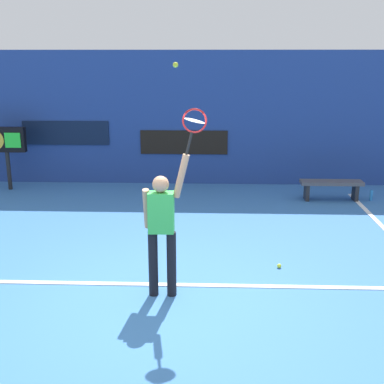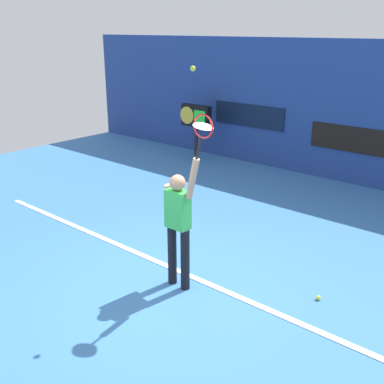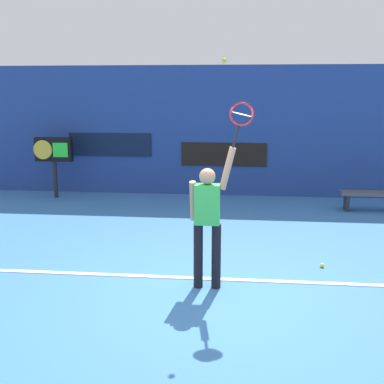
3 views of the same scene
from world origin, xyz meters
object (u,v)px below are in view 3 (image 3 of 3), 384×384
at_px(tennis_ball, 224,61).
at_px(scoreboard_clock, 54,152).
at_px(spare_ball, 322,265).
at_px(tennis_player, 207,217).
at_px(court_bench, 372,196).
at_px(tennis_racket, 241,117).

relative_size(tennis_ball, scoreboard_clock, 0.04).
height_order(scoreboard_clock, spare_ball, scoreboard_clock).
distance_m(tennis_player, court_bench, 5.92).
relative_size(tennis_player, court_bench, 1.42).
height_order(tennis_ball, court_bench, tennis_ball).
relative_size(tennis_racket, tennis_ball, 9.21).
relative_size(tennis_racket, court_bench, 0.45).
height_order(court_bench, spare_ball, court_bench).
bearing_deg(tennis_racket, spare_ball, 36.73).
relative_size(tennis_racket, spare_ball, 9.21).
distance_m(tennis_player, scoreboard_clock, 6.95).
height_order(tennis_player, tennis_racket, tennis_racket).
distance_m(tennis_racket, spare_ball, 2.85).
bearing_deg(scoreboard_clock, tennis_player, -51.74).
bearing_deg(scoreboard_clock, court_bench, -4.79).
bearing_deg(tennis_player, tennis_ball, 21.72).
relative_size(tennis_player, tennis_ball, 29.18).
bearing_deg(court_bench, spare_ball, -113.38).
distance_m(tennis_racket, court_bench, 6.01).
relative_size(tennis_racket, scoreboard_clock, 0.41).
height_order(tennis_ball, spare_ball, tennis_ball).
distance_m(court_bench, spare_ball, 4.20).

